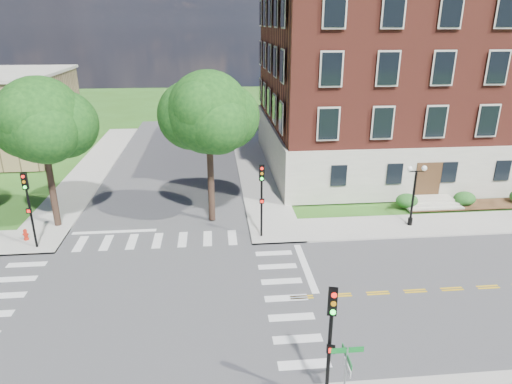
{
  "coord_description": "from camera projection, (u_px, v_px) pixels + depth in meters",
  "views": [
    {
      "loc": [
        3.79,
        -19.53,
        13.19
      ],
      "look_at": [
        6.33,
        6.98,
        3.2
      ],
      "focal_mm": 32.0,
      "sensor_mm": 36.0,
      "label": 1
    }
  ],
  "objects": [
    {
      "name": "fire_hydrant",
      "position": [
        26.0,
        235.0,
        28.97
      ],
      "size": [
        0.35,
        0.35,
        0.75
      ],
      "color": "#AF1D0D",
      "rests_on": "ground"
    },
    {
      "name": "traffic_signal_ne",
      "position": [
        262.0,
        192.0,
        28.53
      ],
      "size": [
        0.32,
        0.35,
        4.8
      ],
      "color": "black",
      "rests_on": "ground"
    },
    {
      "name": "traffic_signal_nw",
      "position": [
        28.0,
        201.0,
        27.08
      ],
      "size": [
        0.32,
        0.35,
        4.8
      ],
      "color": "black",
      "rests_on": "ground"
    },
    {
      "name": "street_sign_pole",
      "position": [
        346.0,
        370.0,
        15.17
      ],
      "size": [
        1.1,
        1.1,
        3.1
      ],
      "color": "gray",
      "rests_on": "ground"
    },
    {
      "name": "sidewalk_ne",
      "position": [
        354.0,
        188.0,
        38.18
      ],
      "size": [
        34.0,
        34.0,
        0.12
      ],
      "color": "#9E9B93",
      "rests_on": "ground"
    },
    {
      "name": "road_ns",
      "position": [
        142.0,
        306.0,
        22.5
      ],
      "size": [
        12.0,
        90.0,
        0.01
      ],
      "primitive_type": "cube",
      "color": "#3D3D3F",
      "rests_on": "ground"
    },
    {
      "name": "tree_c",
      "position": [
        41.0,
        120.0,
        28.7
      ],
      "size": [
        5.48,
        5.48,
        9.99
      ],
      "color": "black",
      "rests_on": "ground"
    },
    {
      "name": "main_building",
      "position": [
        430.0,
        77.0,
        42.21
      ],
      "size": [
        30.6,
        22.4,
        16.5
      ],
      "color": "#ADAB99",
      "rests_on": "ground"
    },
    {
      "name": "twin_lamp_west",
      "position": [
        414.0,
        192.0,
        30.39
      ],
      "size": [
        1.36,
        0.36,
        4.23
      ],
      "color": "black",
      "rests_on": "ground"
    },
    {
      "name": "traffic_signal_se",
      "position": [
        331.0,
        332.0,
        15.63
      ],
      "size": [
        0.37,
        0.43,
        4.8
      ],
      "color": "black",
      "rests_on": "ground"
    },
    {
      "name": "ground",
      "position": [
        142.0,
        306.0,
        22.5
      ],
      "size": [
        160.0,
        160.0,
        0.0
      ],
      "primitive_type": "plane",
      "color": "#305A19",
      "rests_on": "ground"
    },
    {
      "name": "stop_bar_east",
      "position": [
        306.0,
        267.0,
        26.08
      ],
      "size": [
        0.4,
        5.5,
        0.0
      ],
      "primitive_type": "cube",
      "color": "silver",
      "rests_on": "ground"
    },
    {
      "name": "crosswalk_east",
      "position": [
        286.0,
        298.0,
        23.14
      ],
      "size": [
        2.2,
        10.2,
        0.02
      ],
      "primitive_type": null,
      "color": "silver",
      "rests_on": "ground"
    },
    {
      "name": "road_ew",
      "position": [
        142.0,
        306.0,
        22.5
      ],
      "size": [
        90.0,
        12.0,
        0.01
      ],
      "primitive_type": "cube",
      "color": "#3D3D3F",
      "rests_on": "ground"
    },
    {
      "name": "tree_d",
      "position": [
        208.0,
        113.0,
        29.47
      ],
      "size": [
        5.42,
        5.42,
        10.26
      ],
      "color": "black",
      "rests_on": "ground"
    }
  ]
}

